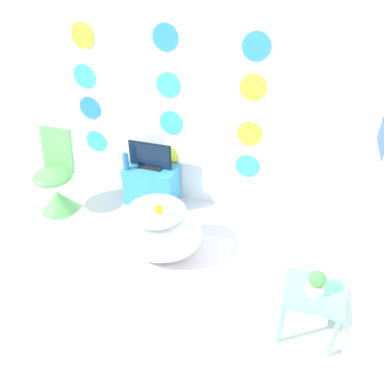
# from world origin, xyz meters

# --- Properties ---
(ground_plane) EXTENTS (12.00, 12.00, 0.00)m
(ground_plane) POSITION_xyz_m (0.00, 0.00, 0.00)
(ground_plane) COLOR silver
(wall_back_dotted) EXTENTS (4.80, 0.05, 2.60)m
(wall_back_dotted) POSITION_xyz_m (-0.00, 1.84, 1.30)
(wall_back_dotted) COLOR white
(wall_back_dotted) RESTS_ON ground_plane
(rug) EXTENTS (1.25, 0.96, 0.01)m
(rug) POSITION_xyz_m (0.27, 0.76, 0.00)
(rug) COLOR silver
(rug) RESTS_ON ground_plane
(bathtub) EXTENTS (0.84, 0.65, 0.50)m
(bathtub) POSITION_xyz_m (0.24, 0.87, 0.25)
(bathtub) COLOR white
(bathtub) RESTS_ON ground_plane
(rubber_duck) EXTENTS (0.08, 0.09, 0.10)m
(rubber_duck) POSITION_xyz_m (0.29, 0.82, 0.54)
(rubber_duck) COLOR yellow
(rubber_duck) RESTS_ON bathtub
(chair) EXTENTS (0.42, 0.42, 0.90)m
(chair) POSITION_xyz_m (-1.05, 1.17, 0.28)
(chair) COLOR #66C166
(chair) RESTS_ON ground_plane
(tv_cabinet) EXTENTS (0.56, 0.33, 0.44)m
(tv_cabinet) POSITION_xyz_m (-0.14, 1.62, 0.22)
(tv_cabinet) COLOR #389ED6
(tv_cabinet) RESTS_ON ground_plane
(tv) EXTENTS (0.48, 0.12, 0.29)m
(tv) POSITION_xyz_m (-0.14, 1.62, 0.57)
(tv) COLOR black
(tv) RESTS_ON tv_cabinet
(vase) EXTENTS (0.07, 0.07, 0.20)m
(vase) POSITION_xyz_m (-0.37, 1.51, 0.53)
(vase) COLOR #2D72B7
(vase) RESTS_ON tv_cabinet
(side_table) EXTENTS (0.41, 0.38, 0.43)m
(side_table) POSITION_xyz_m (1.63, 0.40, 0.35)
(side_table) COLOR #72D8B7
(side_table) RESTS_ON ground_plane
(potted_plant_left) EXTENTS (0.13, 0.13, 0.18)m
(potted_plant_left) POSITION_xyz_m (1.63, 0.40, 0.51)
(potted_plant_left) COLOR white
(potted_plant_left) RESTS_ON side_table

